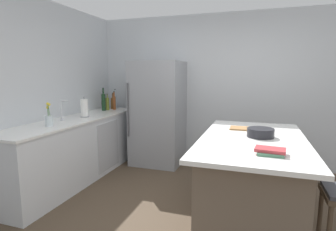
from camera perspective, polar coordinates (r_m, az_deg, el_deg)
ground_plane at (r=3.02m, az=8.11°, el=-22.74°), size 7.20×7.20×0.00m
wall_rear at (r=4.81m, az=13.32°, el=5.30°), size 6.00×0.10×2.60m
wall_left at (r=3.85m, az=-30.18°, el=3.54°), size 0.10×6.00×2.60m
counter_run_left at (r=4.29m, az=-18.49°, el=-6.65°), size 0.65×2.73×0.93m
kitchen_island at (r=3.10m, az=17.20°, el=-12.65°), size 1.06×1.92×0.91m
refrigerator at (r=4.71m, az=-2.14°, el=0.50°), size 0.85×0.78×1.79m
sink_faucet at (r=4.01m, az=-21.54°, el=1.18°), size 0.15×0.05×0.30m
flower_vase at (r=3.65m, az=-23.96°, el=-0.72°), size 0.09×0.09×0.30m
paper_towel_roll at (r=4.26m, az=-17.33°, el=1.47°), size 0.14×0.14×0.31m
soda_bottle at (r=5.25m, az=-11.13°, el=3.09°), size 0.07×0.07×0.36m
whiskey_bottle at (r=5.15m, az=-11.58°, el=2.66°), size 0.09×0.09×0.30m
vinegar_bottle at (r=5.04m, az=-11.35°, el=2.78°), size 0.05×0.05×0.33m
olive_oil_bottle at (r=4.99m, az=-12.73°, el=2.49°), size 0.06×0.06×0.29m
wine_bottle at (r=4.92m, az=-13.53°, el=2.87°), size 0.07×0.07×0.41m
cookbook_stack at (r=2.41m, az=20.88°, el=-7.12°), size 0.26×0.18×0.05m
mixing_bowl at (r=3.02m, az=19.05°, el=-3.47°), size 0.28×0.28×0.09m
cutting_board at (r=3.39m, az=16.07°, el=-2.68°), size 0.36×0.22×0.02m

